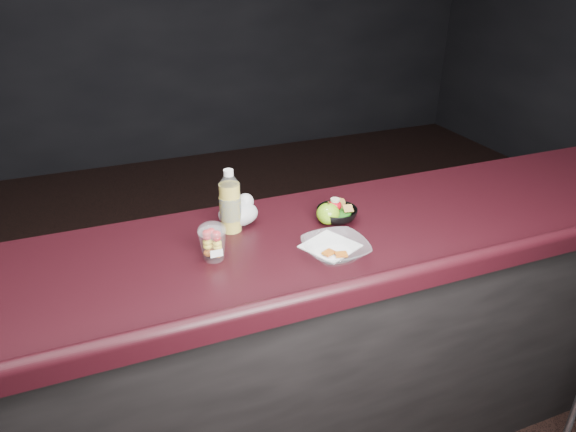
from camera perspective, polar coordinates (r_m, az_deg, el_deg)
The scene contains 8 objects.
counter at distance 2.07m, azimuth -1.09°, elevation -15.22°, with size 4.06×0.71×1.02m.
lemonade_bottle at distance 1.82m, azimuth -6.44°, elevation 1.17°, with size 0.08×0.08×0.23m.
fruit_cup at distance 1.67m, azimuth -8.37°, elevation -2.75°, with size 0.09×0.09×0.13m.
green_apple at distance 1.88m, azimuth 4.47°, elevation 0.26°, with size 0.09×0.09×0.09m.
plastic_bag at distance 1.88m, azimuth -5.45°, elevation 0.44°, with size 0.15×0.12×0.11m.
snack_bowl at distance 1.91m, azimuth 5.42°, elevation 0.30°, with size 0.18×0.18×0.08m.
takeout_bowl at distance 1.69m, azimuth 5.29°, elevation -3.70°, with size 0.21×0.21×0.05m.
paper_napkin at distance 1.75m, azimuth 4.71°, elevation -3.36°, with size 0.16×0.16×0.00m, color white.
Camera 1 is at (-0.53, -1.14, 1.91)m, focal length 32.00 mm.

